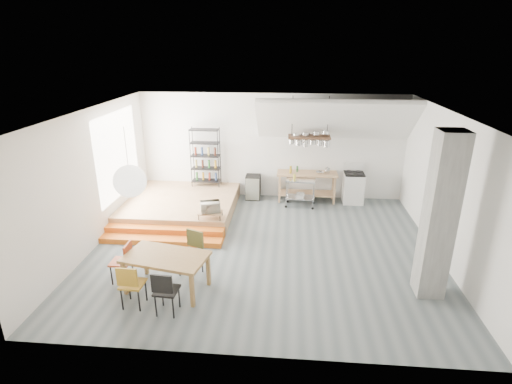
# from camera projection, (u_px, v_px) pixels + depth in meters

# --- Properties ---
(floor) EXTENTS (8.00, 8.00, 0.00)m
(floor) POSITION_uv_depth(u_px,v_px,m) (263.00, 248.00, 9.47)
(floor) COLOR #545E61
(floor) RESTS_ON ground
(wall_back) EXTENTS (8.00, 0.04, 3.20)m
(wall_back) POSITION_uv_depth(u_px,v_px,m) (272.00, 147.00, 12.18)
(wall_back) COLOR silver
(wall_back) RESTS_ON ground
(wall_left) EXTENTS (0.04, 7.00, 3.20)m
(wall_left) POSITION_uv_depth(u_px,v_px,m) (92.00, 180.00, 9.23)
(wall_left) COLOR silver
(wall_left) RESTS_ON ground
(wall_right) EXTENTS (0.04, 7.00, 3.20)m
(wall_right) POSITION_uv_depth(u_px,v_px,m) (449.00, 190.00, 8.59)
(wall_right) COLOR silver
(wall_right) RESTS_ON ground
(ceiling) EXTENTS (8.00, 7.00, 0.02)m
(ceiling) POSITION_uv_depth(u_px,v_px,m) (264.00, 113.00, 8.35)
(ceiling) COLOR white
(ceiling) RESTS_ON wall_back
(slope_ceiling) EXTENTS (4.40, 1.44, 1.32)m
(slope_ceiling) POSITION_uv_depth(u_px,v_px,m) (335.00, 120.00, 11.14)
(slope_ceiling) COLOR white
(slope_ceiling) RESTS_ON wall_back
(window_pane) EXTENTS (0.02, 2.50, 2.20)m
(window_pane) POSITION_uv_depth(u_px,v_px,m) (118.00, 154.00, 10.56)
(window_pane) COLOR white
(window_pane) RESTS_ON wall_left
(platform) EXTENTS (3.00, 3.00, 0.40)m
(platform) POSITION_uv_depth(u_px,v_px,m) (182.00, 205.00, 11.47)
(platform) COLOR #A78153
(platform) RESTS_ON ground
(step_lower) EXTENTS (3.00, 0.35, 0.13)m
(step_lower) POSITION_uv_depth(u_px,v_px,m) (161.00, 240.00, 9.69)
(step_lower) COLOR orange
(step_lower) RESTS_ON ground
(step_upper) EXTENTS (3.00, 0.35, 0.27)m
(step_upper) POSITION_uv_depth(u_px,v_px,m) (165.00, 232.00, 10.00)
(step_upper) COLOR orange
(step_upper) RESTS_ON ground
(concrete_column) EXTENTS (0.50, 0.50, 3.20)m
(concrete_column) POSITION_uv_depth(u_px,v_px,m) (439.00, 217.00, 7.25)
(concrete_column) COLOR slate
(concrete_column) RESTS_ON ground
(kitchen_counter) EXTENTS (1.80, 0.60, 0.91)m
(kitchen_counter) POSITION_uv_depth(u_px,v_px,m) (307.00, 181.00, 12.10)
(kitchen_counter) COLOR #A78153
(kitchen_counter) RESTS_ON ground
(stove) EXTENTS (0.60, 0.60, 1.18)m
(stove) POSITION_uv_depth(u_px,v_px,m) (353.00, 187.00, 12.05)
(stove) COLOR white
(stove) RESTS_ON ground
(pot_rack) EXTENTS (1.20, 0.50, 1.43)m
(pot_rack) POSITION_uv_depth(u_px,v_px,m) (310.00, 140.00, 11.42)
(pot_rack) COLOR #3F2519
(pot_rack) RESTS_ON ceiling
(wire_shelving) EXTENTS (0.88, 0.38, 1.80)m
(wire_shelving) POSITION_uv_depth(u_px,v_px,m) (205.00, 156.00, 12.15)
(wire_shelving) COLOR black
(wire_shelving) RESTS_ON platform
(microwave_shelf) EXTENTS (0.60, 0.40, 0.16)m
(microwave_shelf) POSITION_uv_depth(u_px,v_px,m) (210.00, 212.00, 10.09)
(microwave_shelf) COLOR #A78153
(microwave_shelf) RESTS_ON platform
(paper_lantern) EXTENTS (0.60, 0.60, 0.60)m
(paper_lantern) POSITION_uv_depth(u_px,v_px,m) (130.00, 181.00, 7.29)
(paper_lantern) COLOR white
(paper_lantern) RESTS_ON ceiling
(dining_table) EXTENTS (1.72, 1.19, 0.75)m
(dining_table) POSITION_uv_depth(u_px,v_px,m) (166.00, 259.00, 7.66)
(dining_table) COLOR olive
(dining_table) RESTS_ON ground
(chair_mustard) EXTENTS (0.42, 0.42, 0.89)m
(chair_mustard) POSITION_uv_depth(u_px,v_px,m) (131.00, 283.00, 7.16)
(chair_mustard) COLOR #A3751C
(chair_mustard) RESTS_ON ground
(chair_black) EXTENTS (0.43, 0.43, 0.88)m
(chair_black) POSITION_uv_depth(u_px,v_px,m) (165.00, 289.00, 6.98)
(chair_black) COLOR black
(chair_black) RESTS_ON ground
(chair_olive) EXTENTS (0.56, 0.56, 0.93)m
(chair_olive) POSITION_uv_depth(u_px,v_px,m) (192.00, 249.00, 8.29)
(chair_olive) COLOR brown
(chair_olive) RESTS_ON ground
(chair_red) EXTENTS (0.39, 0.39, 0.85)m
(chair_red) POSITION_uv_depth(u_px,v_px,m) (124.00, 259.00, 7.99)
(chair_red) COLOR #B13D19
(chair_red) RESTS_ON ground
(rolling_cart) EXTENTS (0.90, 0.56, 0.84)m
(rolling_cart) POSITION_uv_depth(u_px,v_px,m) (300.00, 189.00, 11.73)
(rolling_cart) COLOR silver
(rolling_cart) RESTS_ON ground
(mini_fridge) EXTENTS (0.44, 0.44, 0.75)m
(mini_fridge) POSITION_uv_depth(u_px,v_px,m) (253.00, 187.00, 12.37)
(mini_fridge) COLOR black
(mini_fridge) RESTS_ON ground
(microwave) EXTENTS (0.56, 0.46, 0.27)m
(microwave) POSITION_uv_depth(u_px,v_px,m) (210.00, 207.00, 10.04)
(microwave) COLOR beige
(microwave) RESTS_ON microwave_shelf
(bowl) EXTENTS (0.25, 0.25, 0.06)m
(bowl) POSITION_uv_depth(u_px,v_px,m) (320.00, 172.00, 11.92)
(bowl) COLOR silver
(bowl) RESTS_ON kitchen_counter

